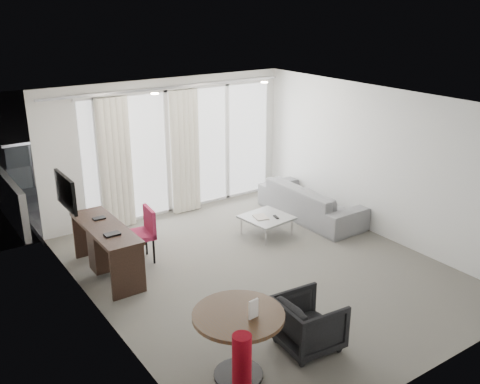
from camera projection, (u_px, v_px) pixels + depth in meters
floor at (262, 269)px, 8.30m from camera, size 5.00×6.00×0.00m
ceiling at (264, 103)px, 7.41m from camera, size 5.00×6.00×0.00m
wall_left at (99, 230)px, 6.53m from camera, size 0.00×6.00×2.60m
wall_right at (379, 163)px, 9.18m from camera, size 0.00×6.00×2.60m
wall_front at (436, 271)px, 5.53m from camera, size 5.00×0.00×2.60m
window_panel at (183, 150)px, 10.36m from camera, size 4.00×0.02×2.38m
window_frame at (184, 150)px, 10.35m from camera, size 4.10×0.06×2.44m
curtain_left at (116, 164)px, 9.47m from camera, size 0.60×0.20×2.38m
curtain_right at (185, 152)px, 10.21m from camera, size 0.60×0.20×2.38m
curtain_track at (171, 87)px, 9.65m from camera, size 4.80×0.04×0.04m
downlight_a at (155, 94)px, 8.18m from camera, size 0.12×0.12×0.02m
downlight_b at (264, 82)px, 9.30m from camera, size 0.12×0.12×0.02m
desk at (107, 250)px, 8.04m from camera, size 0.52×1.68×0.79m
tv at (65, 192)px, 7.66m from camera, size 0.05×0.80×0.50m
desk_chair at (138, 236)px, 8.41m from camera, size 0.53×0.50×0.88m
round_table at (238, 345)px, 5.82m from camera, size 1.14×1.14×0.80m
menu_card at (253, 324)px, 5.64m from camera, size 0.12×0.03×0.22m
tub_armchair at (309, 323)px, 6.35m from camera, size 0.77×0.75×0.65m
coffee_table at (267, 226)px, 9.47m from camera, size 0.85×0.85×0.35m
remote at (276, 217)px, 9.36m from camera, size 0.09×0.17×0.02m
magazine at (261, 217)px, 9.36m from camera, size 0.28×0.33×0.02m
sofa at (311, 201)px, 10.17m from camera, size 0.87×2.24×0.65m
terrace_slab at (153, 189)px, 11.97m from camera, size 5.60×3.00×0.12m
rattan_chair_a at (155, 168)px, 12.04m from camera, size 0.67×0.67×0.76m
rattan_chair_b at (221, 151)px, 13.25m from camera, size 0.61×0.61×0.82m
rattan_table at (191, 171)px, 12.30m from camera, size 0.56×0.56×0.45m
balustrade at (125, 151)px, 12.90m from camera, size 5.50×0.06×1.05m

